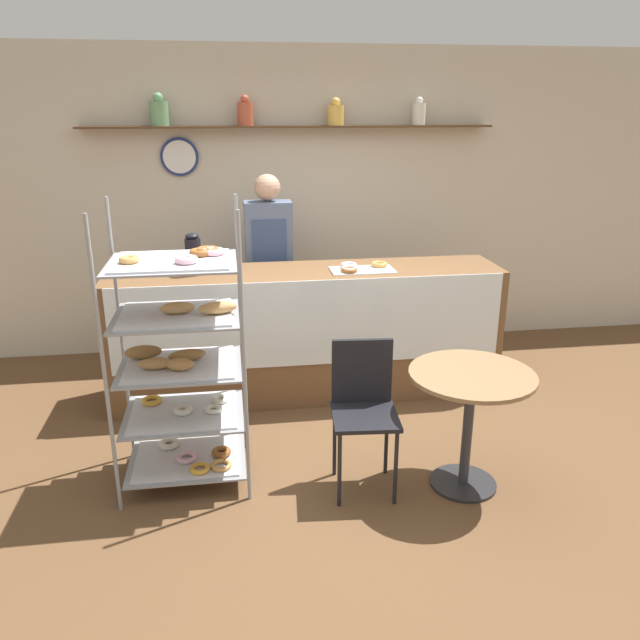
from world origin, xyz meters
The scene contains 9 objects.
ground_plane centered at (0.00, 0.00, 0.00)m, with size 14.00×14.00×0.00m, color brown.
back_wall centered at (0.00, 2.27, 1.36)m, with size 10.00×0.30×2.70m.
display_counter centered at (0.00, 1.13, 0.51)m, with size 3.01×0.62×1.01m.
pastry_rack centered at (-0.88, 0.02, 0.77)m, with size 0.76×0.61×1.70m.
person_worker centered at (-0.24, 1.69, 0.93)m, with size 0.39×0.23×1.68m.
cafe_table centered at (0.78, -0.32, 0.56)m, with size 0.73×0.73×0.74m.
cafe_chair centered at (0.17, -0.18, 0.56)m, with size 0.41×0.41×0.90m.
coffee_carafe centered at (-0.83, 1.12, 1.16)m, with size 0.12×0.12×0.31m.
donut_tray_counter centered at (0.40, 1.05, 1.03)m, with size 0.48×0.26×0.05m.
Camera 1 is at (-0.56, -3.44, 2.19)m, focal length 35.00 mm.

